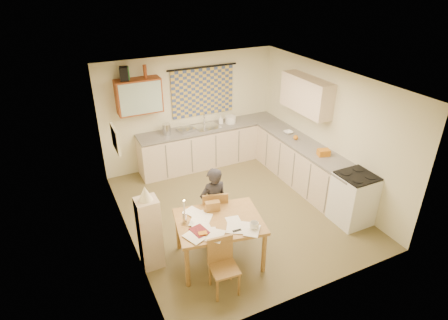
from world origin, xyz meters
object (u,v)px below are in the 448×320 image
chair_far (214,221)px  shelf_stand (150,233)px  counter_back (210,145)px  stove (353,199)px  dining_table (219,240)px  counter_right (305,166)px  person (214,204)px

chair_far → shelf_stand: shelf_stand is taller
counter_back → chair_far: same height
stove → dining_table: bearing=177.1°
counter_right → shelf_stand: bearing=-165.6°
dining_table → shelf_stand: (-0.98, 0.34, 0.22)m
counter_back → stove: (1.36, -3.16, 0.02)m
person → shelf_stand: size_ratio=1.11×
counter_back → dining_table: counter_back is taller
chair_far → shelf_stand: bearing=27.6°
chair_far → counter_right: bearing=-148.6°
dining_table → shelf_stand: size_ratio=1.20×
stove → chair_far: (-2.38, 0.72, -0.19)m
counter_right → chair_far: same height
counter_right → shelf_stand: (-3.54, -0.91, 0.15)m
counter_right → dining_table: 2.85m
counter_back → chair_far: 2.66m
counter_back → shelf_stand: 3.47m
counter_right → person: size_ratio=2.23×
chair_far → person: size_ratio=0.69×
stove → dining_table: stove is taller
counter_right → dining_table: size_ratio=2.06×
stove → shelf_stand: (-3.54, 0.47, 0.12)m
dining_table → person: (0.16, 0.55, 0.28)m
chair_far → shelf_stand: 1.22m
counter_right → stove: size_ratio=3.09×
person → shelf_stand: 1.16m
dining_table → counter_right: bearing=36.9°
counter_right → stove: 1.38m
counter_back → chair_far: (-1.03, -2.44, -0.17)m
dining_table → chair_far: bearing=83.8°
dining_table → person: bearing=84.9°
counter_back → shelf_stand: (-2.18, -2.69, 0.15)m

